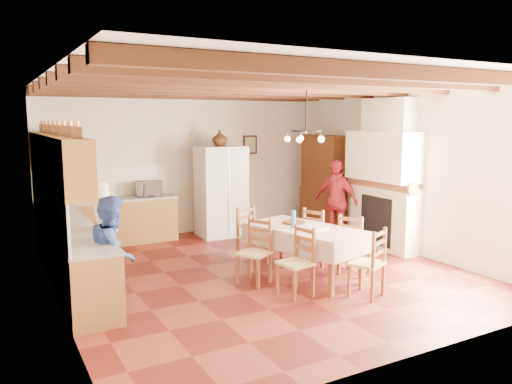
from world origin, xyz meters
The scene contains 31 objects.
floor centered at (0.00, 0.00, -0.01)m, with size 6.00×6.50×0.02m, color #4E150F.
ceiling centered at (0.00, 0.00, 3.01)m, with size 6.00×6.50×0.02m, color white.
wall_back centered at (0.00, 3.26, 1.50)m, with size 6.00×0.02×3.00m, color beige.
wall_front centered at (0.00, -3.26, 1.50)m, with size 6.00×0.02×3.00m, color beige.
wall_left centered at (-3.01, 0.00, 1.50)m, with size 0.02×6.50×3.00m, color beige.
wall_right centered at (3.01, 0.00, 1.50)m, with size 0.02×6.50×3.00m, color beige.
ceiling_beams centered at (0.00, 0.00, 2.91)m, with size 6.00×6.30×0.16m, color #361E0F, non-canonical shape.
lower_cabinets_left centered at (-2.70, 1.05, 0.43)m, with size 0.60×4.30×0.86m, color brown.
lower_cabinets_back centered at (-1.55, 2.95, 0.43)m, with size 2.30×0.60×0.86m, color brown.
countertop_left centered at (-2.70, 1.05, 0.88)m, with size 0.62×4.30×0.04m, color gray.
countertop_back centered at (-1.55, 2.95, 0.88)m, with size 2.34×0.62×0.04m, color gray.
backsplash_left centered at (-2.98, 1.05, 1.20)m, with size 0.03×4.30×0.60m, color beige.
backsplash_back centered at (-1.55, 3.23, 1.20)m, with size 2.30×0.03×0.60m, color beige.
upper_cabinets centered at (-2.83, 1.05, 1.85)m, with size 0.35×4.20×0.70m, color brown.
fireplace centered at (2.72, 0.20, 1.40)m, with size 0.56×1.60×2.80m, color beige, non-canonical shape.
wall_picture centered at (1.55, 3.23, 1.85)m, with size 0.34×0.03×0.42m, color black.
refrigerator centered at (0.55, 2.65, 0.94)m, with size 0.94×0.77×1.87m, color silver.
hutch centered at (2.75, 2.05, 1.04)m, with size 0.48×1.14×2.08m, color #3C1B0D, non-canonical shape.
dining_table centered at (0.47, -0.57, 0.71)m, with size 1.37×2.00×0.79m.
chandelier centered at (0.47, -0.57, 2.25)m, with size 0.47×0.47×0.03m, color black.
chair_left_near centered at (-0.09, -1.16, 0.48)m, with size 0.42×0.40×0.96m, color brown, non-canonical shape.
chair_left_far centered at (-0.34, -0.44, 0.48)m, with size 0.42×0.40×0.96m, color brown, non-canonical shape.
chair_right_near centered at (1.27, -0.78, 0.48)m, with size 0.42×0.40×0.96m, color brown, non-canonical shape.
chair_right_far centered at (1.11, -0.04, 0.48)m, with size 0.42×0.40×0.96m, color brown, non-canonical shape.
chair_end_near centered at (0.77, -1.64, 0.48)m, with size 0.42×0.40×0.96m, color brown, non-canonical shape.
chair_end_far centered at (0.12, 0.46, 0.48)m, with size 0.42×0.40×0.96m, color brown, non-canonical shape.
person_man centered at (-2.34, 0.23, 0.80)m, with size 0.58×0.38×1.59m, color white.
person_woman_blue centered at (-2.38, -0.44, 0.74)m, with size 0.72×0.56×1.47m, color #334B98.
person_woman_red centered at (2.28, 1.02, 0.82)m, with size 0.96×0.40×1.64m, color #AD242D.
microwave centered at (-0.88, 2.95, 1.04)m, with size 0.52×0.35×0.29m, color silver.
fridge_vase centered at (0.54, 2.65, 2.04)m, with size 0.32×0.32×0.33m, color #3C1B0D.
Camera 1 is at (-3.74, -6.72, 2.42)m, focal length 35.00 mm.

